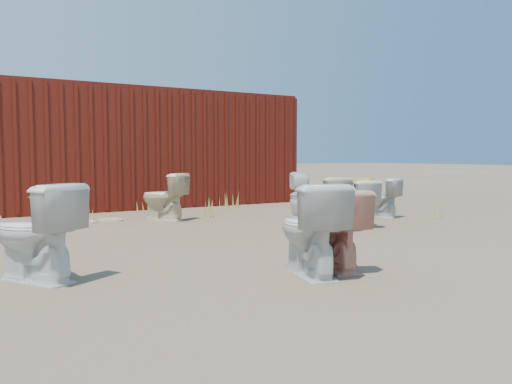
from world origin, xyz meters
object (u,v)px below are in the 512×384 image
shipping_container (150,149)px  toilet_front_c (310,229)px  toilet_back_e (301,196)px  loose_tank (316,233)px  toilet_front_a (35,233)px  toilet_front_e (380,198)px  toilet_back_beige_right (327,202)px  toilet_front_pink (335,229)px  toilet_back_beige_left (164,197)px  toilet_back_yellowlid (359,203)px  toilet_front_maroon (334,202)px

shipping_container → toilet_front_c: size_ratio=7.30×
toilet_back_e → loose_tank: (-1.33, -2.20, -0.22)m
toilet_front_a → toilet_front_e: 5.91m
toilet_back_beige_right → toilet_back_e: toilet_back_e is taller
loose_tank → toilet_front_c: bearing=-143.7°
toilet_front_pink → toilet_back_beige_left: (-0.17, 4.17, 0.01)m
toilet_front_e → toilet_back_e: bearing=-34.5°
toilet_front_c → toilet_back_e: toilet_front_c is taller
toilet_front_a → toilet_front_pink: bearing=128.0°
toilet_front_e → toilet_back_yellowlid: 1.29m
shipping_container → toilet_front_maroon: shipping_container is taller
toilet_front_c → toilet_back_beige_right: 3.07m
toilet_front_maroon → toilet_back_beige_right: bearing=67.7°
loose_tank → toilet_front_pink: bearing=-131.6°
toilet_front_e → toilet_back_yellowlid: (-1.10, -0.68, 0.01)m
shipping_container → loose_tank: bearing=-90.6°
toilet_front_maroon → toilet_back_yellowlid: size_ratio=1.01×
toilet_front_c → toilet_front_e: toilet_front_c is taller
toilet_front_maroon → toilet_back_yellowlid: 0.42m
toilet_front_e → loose_tank: size_ratio=1.35×
toilet_back_beige_right → loose_tank: (-1.19, -1.31, -0.20)m
toilet_back_beige_left → toilet_back_yellowlid: size_ratio=1.10×
toilet_front_a → toilet_front_maroon: toilet_front_a is taller
toilet_front_a → toilet_back_yellowlid: size_ratio=1.18×
toilet_back_e → shipping_container: bearing=-44.6°
toilet_front_pink → toilet_front_e: (3.17, 2.70, -0.04)m
toilet_front_c → toilet_back_beige_right: (2.02, 2.31, -0.04)m
toilet_back_beige_left → toilet_front_e: bearing=120.7°
toilet_front_a → toilet_back_e: (4.27, 2.22, -0.02)m
toilet_front_pink → toilet_back_e: size_ratio=0.96×
toilet_back_beige_left → toilet_front_c: bearing=52.2°
toilet_front_c → loose_tank: size_ratio=1.64×
toilet_front_maroon → toilet_back_beige_right: toilet_back_beige_right is taller
toilet_front_maroon → toilet_back_beige_left: (-2.09, 1.78, 0.03)m
toilet_front_maroon → toilet_back_e: (-0.11, 0.72, 0.04)m
toilet_back_e → toilet_front_maroon: bearing=126.0°
toilet_back_e → loose_tank: size_ratio=1.57×
toilet_front_c → toilet_back_e: size_ratio=1.04×
toilet_front_maroon → toilet_front_e: 1.29m
shipping_container → toilet_back_yellowlid: shipping_container is taller
toilet_back_yellowlid → loose_tank: bearing=48.4°
toilet_front_a → toilet_back_e: size_ratio=1.05×
toilet_front_pink → loose_tank: size_ratio=1.51×
shipping_container → toilet_back_e: bearing=-72.0°
toilet_back_yellowlid → toilet_back_e: (-0.27, 1.11, 0.04)m
shipping_container → toilet_back_beige_left: (-0.72, -2.84, -0.81)m
toilet_front_pink → toilet_front_e: bearing=-125.8°
shipping_container → toilet_front_pink: (-0.55, -7.01, -0.82)m
toilet_back_beige_left → toilet_back_e: bearing=116.7°
toilet_front_pink → toilet_back_beige_right: 2.79m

